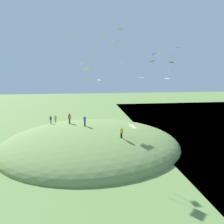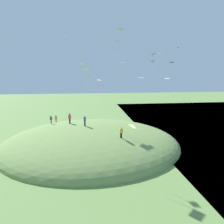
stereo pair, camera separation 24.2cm
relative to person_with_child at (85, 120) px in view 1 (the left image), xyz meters
name	(u,v)px [view 1 (the left image)]	position (x,y,z in m)	size (l,w,h in m)	color
ground_plane	(127,140)	(-7.24, -0.25, -3.97)	(160.00, 160.00, 0.00)	olive
grass_hill	(91,144)	(-0.98, 0.69, -3.97)	(28.78, 25.83, 5.73)	#73914D
person_with_child	(85,120)	(0.00, 0.00, 0.00)	(0.57, 0.57, 1.78)	black
person_on_hilltop	(121,131)	(-5.14, 5.71, -0.50)	(0.63, 0.63, 1.56)	black
person_watching_kites	(69,117)	(2.70, -2.71, -0.15)	(0.65, 0.65, 1.86)	#222348
person_walking_path	(56,118)	(6.05, -8.75, -1.62)	(0.52, 0.52, 1.61)	#5C4C4C
person_near_shore	(51,119)	(6.32, -4.86, -0.83)	(0.42, 0.42, 1.61)	#272F4E
kite_0	(123,64)	(-6.45, -0.82, 9.02)	(0.62, 0.75, 1.63)	white
kite_1	(116,41)	(-4.13, 6.65, 11.38)	(1.14, 1.25, 1.76)	silver
kite_2	(98,81)	(-2.38, -1.60, 6.24)	(1.30, 1.26, 2.28)	silver
kite_3	(171,63)	(-15.63, -2.97, 9.29)	(0.98, 0.83, 1.97)	white
kite_4	(87,70)	(-0.51, 5.23, 7.94)	(1.38, 1.33, 2.33)	white
kite_5	(121,30)	(-5.93, -0.24, 14.14)	(1.19, 1.39, 2.25)	silver
kite_6	(153,62)	(-12.40, -3.53, 9.49)	(1.23, 1.15, 1.95)	white
kite_7	(64,37)	(2.87, -1.91, 13.19)	(0.62, 0.85, 1.44)	white
kite_8	(142,79)	(-8.24, 4.60, 6.76)	(1.20, 1.17, 1.81)	white
kite_9	(153,55)	(-9.85, 4.24, 10.05)	(0.95, 1.02, 1.66)	white
kite_10	(104,34)	(-2.80, 4.79, 12.59)	(0.56, 0.76, 1.81)	white
kite_11	(167,79)	(-13.01, 1.99, 6.58)	(0.80, 0.67, 1.33)	white
kite_12	(82,64)	(0.31, -4.56, 9.03)	(1.17, 1.18, 2.12)	white
kite_13	(161,54)	(-13.04, -1.38, 10.74)	(1.26, 1.10, 1.16)	#F4E3CE
kite_14	(177,48)	(-15.34, -0.21, 11.57)	(0.90, 1.25, 1.51)	silver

